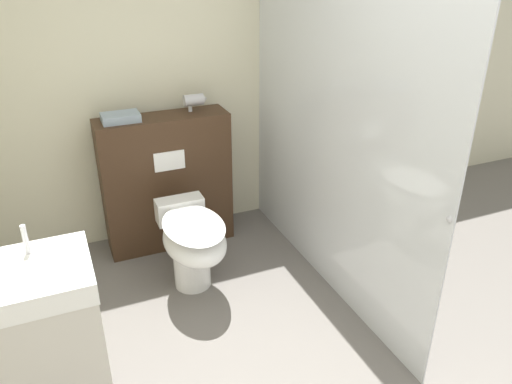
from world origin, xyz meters
The scene contains 7 objects.
wall_back centered at (0.00, 2.36, 1.25)m, with size 8.00×0.06×2.50m.
partition_panel centered at (-0.29, 2.10, 0.51)m, with size 0.95×0.29×1.03m.
shower_glass centered at (0.57, 1.24, 1.03)m, with size 0.04×2.17×2.06m.
toilet centered at (-0.30, 1.44, 0.36)m, with size 0.39×0.70×0.55m.
sink_vanity centered at (-1.20, 0.70, 0.44)m, with size 0.49×0.46×1.02m.
hair_drier centered at (-0.03, 2.13, 1.11)m, with size 0.17×0.08×0.12m.
folded_towel centered at (-0.57, 2.10, 1.05)m, with size 0.25×0.17×0.06m.
Camera 1 is at (-1.02, -1.28, 2.09)m, focal length 35.00 mm.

